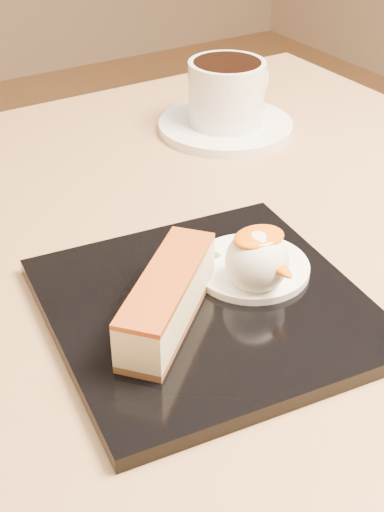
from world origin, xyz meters
TOP-DOWN VIEW (x-y plane):
  - table at (0.00, 0.00)m, footprint 0.80×0.80m
  - dessert_plate at (-0.03, -0.05)m, footprint 0.24×0.24m
  - cheesecake at (-0.06, -0.06)m, footprint 0.11×0.10m
  - cream_smear at (0.02, -0.04)m, footprint 0.09×0.09m
  - ice_cream_scoop at (0.01, -0.06)m, footprint 0.05×0.05m
  - mango_sauce at (0.01, -0.06)m, footprint 0.04×0.03m
  - mint_sprig at (-0.01, -0.01)m, footprint 0.03×0.02m
  - saucer at (0.17, 0.22)m, footprint 0.15×0.15m
  - coffee_cup at (0.17, 0.22)m, footprint 0.11×0.08m

SIDE VIEW (x-z plane):
  - table at x=0.00m, z-range 0.20..0.92m
  - saucer at x=0.17m, z-range 0.72..0.73m
  - dessert_plate at x=-0.03m, z-range 0.72..0.73m
  - cream_smear at x=0.02m, z-range 0.73..0.74m
  - mint_sprig at x=-0.01m, z-range 0.74..0.74m
  - cheesecake at x=-0.06m, z-range 0.73..0.77m
  - ice_cream_scoop at x=0.01m, z-range 0.73..0.78m
  - coffee_cup at x=0.17m, z-range 0.73..0.80m
  - mango_sauce at x=0.01m, z-range 0.77..0.78m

